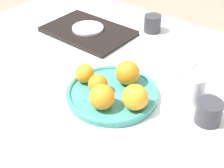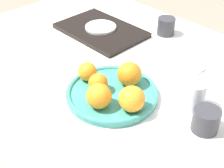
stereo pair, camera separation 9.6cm
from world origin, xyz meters
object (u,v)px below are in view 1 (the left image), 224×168
object	(u,v)px
water_glass	(193,89)
serving_tray	(88,31)
orange_0	(135,97)
orange_1	(128,73)
orange_2	(98,84)
side_plate	(88,28)
napkin	(172,64)
fruit_platter	(112,93)
orange_4	(85,73)
cup_1	(209,112)
cup_2	(152,24)
orange_3	(102,97)

from	to	relation	value
water_glass	serving_tray	distance (m)	0.58
orange_0	orange_1	bearing A→B (deg)	136.46
orange_2	side_plate	xyz separation A→B (m)	(-0.32, 0.30, -0.02)
serving_tray	napkin	distance (m)	0.41
fruit_platter	orange_0	world-z (taller)	orange_0
orange_0	orange_4	size ratio (longest dim) A/B	1.24
fruit_platter	orange_0	xyz separation A→B (m)	(0.10, -0.02, 0.04)
orange_1	fruit_platter	bearing A→B (deg)	-96.46
orange_1	side_plate	xyz separation A→B (m)	(-0.36, 0.20, -0.03)
water_glass	cup_1	bearing A→B (deg)	-34.16
side_plate	cup_1	bearing A→B (deg)	-16.67
fruit_platter	orange_4	xyz separation A→B (m)	(-0.11, -0.01, 0.04)
orange_2	serving_tray	bearing A→B (deg)	136.56
orange_4	serving_tray	distance (m)	0.38
orange_0	side_plate	size ratio (longest dim) A/B	0.58
serving_tray	cup_2	bearing A→B (deg)	42.86
cup_1	napkin	distance (m)	0.30
orange_1	side_plate	size ratio (longest dim) A/B	0.59
orange_2	serving_tray	xyz separation A→B (m)	(-0.32, 0.30, -0.04)
fruit_platter	side_plate	xyz separation A→B (m)	(-0.35, 0.27, 0.01)
fruit_platter	water_glass	bearing A→B (deg)	33.50
orange_4	side_plate	distance (m)	0.38
fruit_platter	orange_2	bearing A→B (deg)	-143.03
orange_2	water_glass	bearing A→B (deg)	34.02
orange_4	orange_1	bearing A→B (deg)	35.18
cup_2	orange_4	bearing A→B (deg)	-84.87
orange_2	orange_4	xyz separation A→B (m)	(-0.07, 0.02, 0.00)
water_glass	orange_2	bearing A→B (deg)	-145.98
orange_2	napkin	size ratio (longest dim) A/B	0.44
orange_3	orange_4	xyz separation A→B (m)	(-0.13, 0.06, -0.01)
orange_2	side_plate	size ratio (longest dim) A/B	0.46
water_glass	cup_2	xyz separation A→B (m)	(-0.35, 0.33, -0.01)
orange_1	orange_4	bearing A→B (deg)	-144.82
water_glass	napkin	xyz separation A→B (m)	(-0.15, 0.14, -0.04)
orange_1	side_plate	distance (m)	0.41
orange_0	serving_tray	size ratio (longest dim) A/B	0.21
water_glass	cup_1	xyz separation A→B (m)	(0.08, -0.05, -0.01)
water_glass	cup_2	bearing A→B (deg)	137.37
side_plate	orange_4	bearing A→B (deg)	-49.09
orange_2	orange_3	distance (m)	0.07
cup_2	orange_2	bearing A→B (deg)	-76.96
cup_1	water_glass	bearing A→B (deg)	145.84
orange_1	napkin	distance (m)	0.22
fruit_platter	orange_0	size ratio (longest dim) A/B	3.76
napkin	orange_2	bearing A→B (deg)	-106.66
orange_1	orange_2	world-z (taller)	orange_1
fruit_platter	serving_tray	distance (m)	0.45
orange_2	side_plate	distance (m)	0.44
orange_1	serving_tray	bearing A→B (deg)	150.44
orange_0	orange_1	size ratio (longest dim) A/B	0.99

